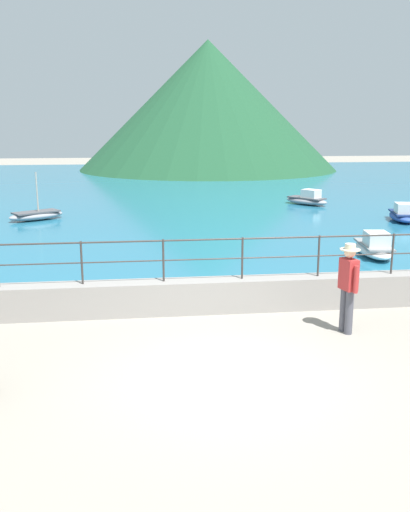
{
  "coord_description": "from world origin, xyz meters",
  "views": [
    {
      "loc": [
        -1.37,
        -8.14,
        3.93
      ],
      "look_at": [
        0.1,
        3.7,
        1.1
      ],
      "focal_mm": 39.25,
      "sensor_mm": 36.0,
      "label": 1
    }
  ],
  "objects_px": {
    "boat_3": "(402,215)",
    "person_walking": "(348,284)",
    "boat_1": "(307,199)",
    "boat_2": "(374,247)",
    "boat_0": "(36,215)"
  },
  "relations": [
    {
      "from": "boat_1",
      "to": "boat_2",
      "type": "bearing_deg",
      "value": -96.78
    },
    {
      "from": "person_walking",
      "to": "boat_1",
      "type": "height_order",
      "value": "person_walking"
    },
    {
      "from": "boat_3",
      "to": "person_walking",
      "type": "bearing_deg",
      "value": -120.42
    },
    {
      "from": "boat_0",
      "to": "boat_1",
      "type": "relative_size",
      "value": 1.02
    },
    {
      "from": "boat_1",
      "to": "boat_3",
      "type": "bearing_deg",
      "value": -64.58
    },
    {
      "from": "boat_0",
      "to": "boat_3",
      "type": "relative_size",
      "value": 0.99
    },
    {
      "from": "boat_1",
      "to": "boat_2",
      "type": "xyz_separation_m",
      "value": [
        -1.29,
        -10.82,
        0.0
      ]
    },
    {
      "from": "boat_2",
      "to": "boat_1",
      "type": "bearing_deg",
      "value": 83.22
    },
    {
      "from": "boat_0",
      "to": "boat_2",
      "type": "relative_size",
      "value": 1.01
    },
    {
      "from": "person_walking",
      "to": "boat_1",
      "type": "bearing_deg",
      "value": 75.23
    },
    {
      "from": "person_walking",
      "to": "boat_1",
      "type": "xyz_separation_m",
      "value": [
        4.39,
        16.66,
        -0.65
      ]
    },
    {
      "from": "boat_0",
      "to": "boat_3",
      "type": "bearing_deg",
      "value": -8.07
    },
    {
      "from": "boat_1",
      "to": "boat_3",
      "type": "xyz_separation_m",
      "value": [
        2.41,
        -5.07,
        0.0
      ]
    },
    {
      "from": "person_walking",
      "to": "boat_0",
      "type": "distance_m",
      "value": 15.89
    },
    {
      "from": "boat_3",
      "to": "boat_2",
      "type": "bearing_deg",
      "value": -122.75
    }
  ]
}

